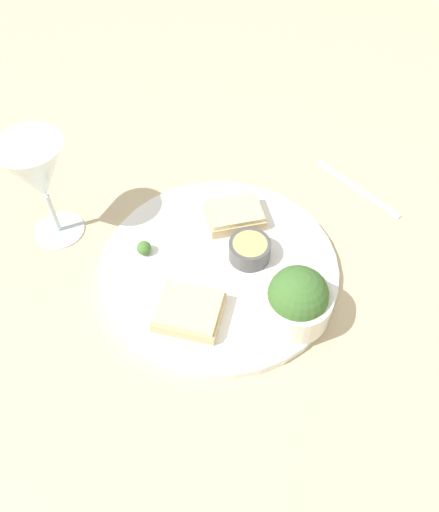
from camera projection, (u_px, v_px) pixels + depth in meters
ground_plane at (219, 270)px, 0.74m from camera, size 4.00×4.00×0.00m
dinner_plate at (219, 267)px, 0.73m from camera, size 0.35×0.35×0.01m
salad_bowl at (297, 300)px, 0.65m from camera, size 0.09×0.09×0.09m
sauce_ramekin at (250, 249)px, 0.72m from camera, size 0.06×0.06×0.03m
cheese_toast_near at (189, 311)px, 0.66m from camera, size 0.10×0.08×0.03m
cheese_toast_far at (235, 215)px, 0.77m from camera, size 0.10×0.09×0.03m
wine_glass at (38, 174)px, 0.69m from camera, size 0.10×0.10×0.17m
garnish at (144, 248)px, 0.73m from camera, size 0.02×0.02×0.02m
fork at (358, 187)px, 0.84m from camera, size 0.13×0.13×0.01m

